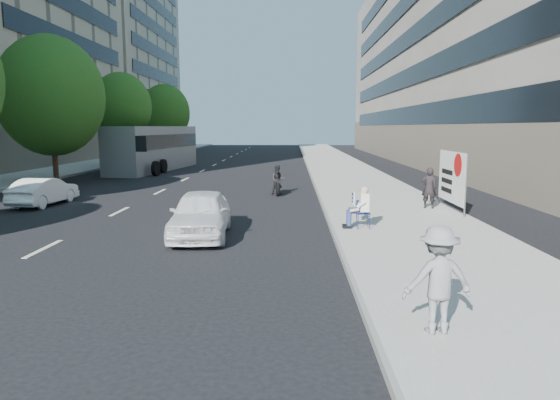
{
  "coord_description": "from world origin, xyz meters",
  "views": [
    {
      "loc": [
        0.18,
        -10.94,
        3.26
      ],
      "look_at": [
        -0.11,
        1.5,
        1.43
      ],
      "focal_mm": 32.0,
      "sensor_mm": 36.0,
      "label": 1
    }
  ],
  "objects_px": {
    "seated_protester": "(360,205)",
    "jogger": "(438,279)",
    "white_sedan_mid": "(44,191)",
    "bus": "(155,149)",
    "pedestrian_woman": "(429,188)",
    "protest_banner": "(452,177)",
    "white_sedan_near": "(201,214)",
    "motorcycle": "(278,181)"
  },
  "relations": [
    {
      "from": "bus",
      "to": "pedestrian_woman",
      "type": "bearing_deg",
      "value": -42.27
    },
    {
      "from": "protest_banner",
      "to": "bus",
      "type": "distance_m",
      "value": 24.93
    },
    {
      "from": "jogger",
      "to": "white_sedan_mid",
      "type": "relative_size",
      "value": 0.47
    },
    {
      "from": "jogger",
      "to": "bus",
      "type": "height_order",
      "value": "bus"
    },
    {
      "from": "white_sedan_near",
      "to": "motorcycle",
      "type": "xyz_separation_m",
      "value": [
        2.05,
        9.51,
        -0.06
      ]
    },
    {
      "from": "white_sedan_near",
      "to": "white_sedan_mid",
      "type": "relative_size",
      "value": 1.15
    },
    {
      "from": "seated_protester",
      "to": "white_sedan_mid",
      "type": "bearing_deg",
      "value": 157.43
    },
    {
      "from": "pedestrian_woman",
      "to": "protest_banner",
      "type": "relative_size",
      "value": 0.51
    },
    {
      "from": "white_sedan_near",
      "to": "motorcycle",
      "type": "bearing_deg",
      "value": 74.25
    },
    {
      "from": "seated_protester",
      "to": "white_sedan_near",
      "type": "height_order",
      "value": "seated_protester"
    },
    {
      "from": "pedestrian_woman",
      "to": "white_sedan_near",
      "type": "bearing_deg",
      "value": 47.14
    },
    {
      "from": "bus",
      "to": "white_sedan_mid",
      "type": "bearing_deg",
      "value": -82.73
    },
    {
      "from": "protest_banner",
      "to": "bus",
      "type": "bearing_deg",
      "value": 130.98
    },
    {
      "from": "white_sedan_mid",
      "to": "bus",
      "type": "distance_m",
      "value": 17.11
    },
    {
      "from": "white_sedan_near",
      "to": "jogger",
      "type": "bearing_deg",
      "value": -59.38
    },
    {
      "from": "seated_protester",
      "to": "motorcycle",
      "type": "height_order",
      "value": "seated_protester"
    },
    {
      "from": "protest_banner",
      "to": "white_sedan_mid",
      "type": "height_order",
      "value": "protest_banner"
    },
    {
      "from": "jogger",
      "to": "white_sedan_mid",
      "type": "height_order",
      "value": "jogger"
    },
    {
      "from": "pedestrian_woman",
      "to": "protest_banner",
      "type": "xyz_separation_m",
      "value": [
        0.72,
        -0.4,
        0.46
      ]
    },
    {
      "from": "protest_banner",
      "to": "motorcycle",
      "type": "height_order",
      "value": "protest_banner"
    },
    {
      "from": "bus",
      "to": "motorcycle",
      "type": "bearing_deg",
      "value": -46.86
    },
    {
      "from": "white_sedan_mid",
      "to": "bus",
      "type": "relative_size",
      "value": 0.29
    },
    {
      "from": "seated_protester",
      "to": "jogger",
      "type": "xyz_separation_m",
      "value": [
        0.11,
        -7.95,
        0.1
      ]
    },
    {
      "from": "white_sedan_mid",
      "to": "bus",
      "type": "height_order",
      "value": "bus"
    },
    {
      "from": "jogger",
      "to": "white_sedan_mid",
      "type": "bearing_deg",
      "value": -53.3
    },
    {
      "from": "bus",
      "to": "protest_banner",
      "type": "bearing_deg",
      "value": -41.61
    },
    {
      "from": "pedestrian_woman",
      "to": "white_sedan_near",
      "type": "height_order",
      "value": "pedestrian_woman"
    },
    {
      "from": "white_sedan_mid",
      "to": "white_sedan_near",
      "type": "bearing_deg",
      "value": 147.74
    },
    {
      "from": "protest_banner",
      "to": "white_sedan_near",
      "type": "xyz_separation_m",
      "value": [
        -8.71,
        -4.15,
        -0.71
      ]
    },
    {
      "from": "pedestrian_woman",
      "to": "white_sedan_mid",
      "type": "xyz_separation_m",
      "value": [
        -15.67,
        1.34,
        -0.36
      ]
    },
    {
      "from": "pedestrian_woman",
      "to": "white_sedan_mid",
      "type": "height_order",
      "value": "pedestrian_woman"
    },
    {
      "from": "pedestrian_woman",
      "to": "motorcycle",
      "type": "distance_m",
      "value": 7.75
    },
    {
      "from": "jogger",
      "to": "bus",
      "type": "bearing_deg",
      "value": -74.53
    },
    {
      "from": "seated_protester",
      "to": "pedestrian_woman",
      "type": "height_order",
      "value": "pedestrian_woman"
    },
    {
      "from": "bus",
      "to": "seated_protester",
      "type": "bearing_deg",
      "value": -53.38
    },
    {
      "from": "motorcycle",
      "to": "pedestrian_woman",
      "type": "bearing_deg",
      "value": -46.65
    },
    {
      "from": "seated_protester",
      "to": "jogger",
      "type": "height_order",
      "value": "jogger"
    },
    {
      "from": "white_sedan_mid",
      "to": "pedestrian_woman",
      "type": "bearing_deg",
      "value": -179.65
    },
    {
      "from": "seated_protester",
      "to": "pedestrian_woman",
      "type": "distance_m",
      "value": 5.0
    },
    {
      "from": "protest_banner",
      "to": "white_sedan_mid",
      "type": "bearing_deg",
      "value": 173.94
    },
    {
      "from": "seated_protester",
      "to": "white_sedan_mid",
      "type": "height_order",
      "value": "seated_protester"
    },
    {
      "from": "protest_banner",
      "to": "motorcycle",
      "type": "relative_size",
      "value": 1.49
    }
  ]
}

